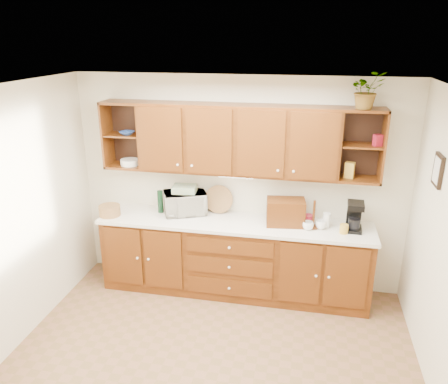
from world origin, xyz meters
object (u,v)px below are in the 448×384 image
at_px(microwave, 185,203).
at_px(bread_box, 286,212).
at_px(coffee_maker, 354,217).
at_px(potted_plant, 367,90).

height_order(microwave, bread_box, bread_box).
bearing_deg(coffee_maker, potted_plant, 104.18).
bearing_deg(bread_box, microwave, 168.83).
relative_size(microwave, coffee_maker, 1.49).
xyz_separation_m(bread_box, potted_plant, (0.76, 0.05, 1.39)).
height_order(bread_box, potted_plant, potted_plant).
relative_size(coffee_maker, potted_plant, 0.87).
xyz_separation_m(microwave, bread_box, (1.23, -0.10, 0.01)).
xyz_separation_m(coffee_maker, potted_plant, (-0.01, 0.05, 1.38)).
bearing_deg(microwave, bread_box, -28.93).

